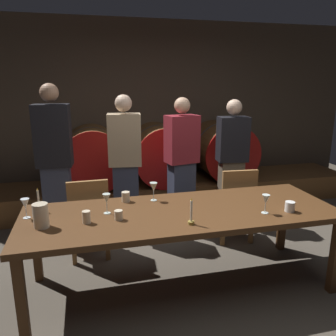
{
  "coord_description": "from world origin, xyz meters",
  "views": [
    {
      "loc": [
        -1.06,
        -2.57,
        1.83
      ],
      "look_at": [
        -0.35,
        0.3,
        1.06
      ],
      "focal_mm": 36.21,
      "sensor_mm": 36.0,
      "label": 1
    }
  ],
  "objects_px": {
    "chair_right": "(235,201)",
    "cup_far_left": "(86,217)",
    "candle_right": "(191,217)",
    "pitcher": "(41,216)",
    "wine_glass_far_left": "(25,204)",
    "guest_center_right": "(182,164)",
    "wine_glass_far_right": "(266,200)",
    "chair_left": "(89,214)",
    "cup_center_right": "(126,197)",
    "candle_left": "(39,204)",
    "dining_table": "(182,217)",
    "guest_far_left": "(55,164)",
    "cup_center_left": "(119,215)",
    "wine_barrel_right": "(222,150)",
    "wine_glass_center_right": "(154,188)",
    "wine_glass_center_left": "(107,199)",
    "guest_far_right": "(232,161)",
    "cup_far_right": "(290,207)",
    "guest_center_left": "(125,165)",
    "wine_barrel_left": "(92,157)"
  },
  "relations": [
    {
      "from": "candle_right",
      "to": "cup_far_left",
      "type": "bearing_deg",
      "value": 164.48
    },
    {
      "from": "chair_left",
      "to": "wine_glass_center_left",
      "type": "xyz_separation_m",
      "value": [
        0.16,
        -0.63,
        0.37
      ]
    },
    {
      "from": "guest_far_right",
      "to": "candle_right",
      "type": "bearing_deg",
      "value": 62.69
    },
    {
      "from": "wine_barrel_left",
      "to": "guest_center_right",
      "type": "relative_size",
      "value": 0.56
    },
    {
      "from": "chair_left",
      "to": "cup_center_left",
      "type": "distance_m",
      "value": 0.88
    },
    {
      "from": "cup_far_left",
      "to": "wine_barrel_right",
      "type": "bearing_deg",
      "value": 47.05
    },
    {
      "from": "chair_right",
      "to": "cup_center_left",
      "type": "relative_size",
      "value": 11.16
    },
    {
      "from": "guest_far_right",
      "to": "wine_glass_center_right",
      "type": "bearing_deg",
      "value": 45.2
    },
    {
      "from": "chair_left",
      "to": "guest_far_right",
      "type": "distance_m",
      "value": 1.97
    },
    {
      "from": "dining_table",
      "to": "cup_far_left",
      "type": "distance_m",
      "value": 0.82
    },
    {
      "from": "wine_glass_center_left",
      "to": "cup_far_right",
      "type": "distance_m",
      "value": 1.57
    },
    {
      "from": "wine_glass_center_left",
      "to": "wine_glass_far_right",
      "type": "relative_size",
      "value": 1.06
    },
    {
      "from": "wine_barrel_right",
      "to": "cup_center_right",
      "type": "relative_size",
      "value": 9.88
    },
    {
      "from": "cup_center_left",
      "to": "cup_far_right",
      "type": "height_order",
      "value": "cup_far_right"
    },
    {
      "from": "cup_center_left",
      "to": "cup_far_left",
      "type": "bearing_deg",
      "value": -179.24
    },
    {
      "from": "chair_right",
      "to": "cup_far_left",
      "type": "distance_m",
      "value": 1.87
    },
    {
      "from": "dining_table",
      "to": "chair_left",
      "type": "xyz_separation_m",
      "value": [
        -0.79,
        0.72,
        -0.19
      ]
    },
    {
      "from": "wine_barrel_left",
      "to": "candle_left",
      "type": "relative_size",
      "value": 4.38
    },
    {
      "from": "wine_barrel_right",
      "to": "chair_right",
      "type": "height_order",
      "value": "wine_barrel_right"
    },
    {
      "from": "cup_center_right",
      "to": "wine_glass_center_left",
      "type": "bearing_deg",
      "value": -126.95
    },
    {
      "from": "guest_far_left",
      "to": "cup_far_left",
      "type": "xyz_separation_m",
      "value": [
        0.31,
        -1.28,
        -0.14
      ]
    },
    {
      "from": "guest_center_right",
      "to": "wine_glass_far_left",
      "type": "xyz_separation_m",
      "value": [
        -1.64,
        -1.1,
        0.02
      ]
    },
    {
      "from": "wine_barrel_right",
      "to": "guest_far_left",
      "type": "xyz_separation_m",
      "value": [
        -2.38,
        -0.94,
        0.14
      ]
    },
    {
      "from": "cup_far_right",
      "to": "wine_glass_center_right",
      "type": "bearing_deg",
      "value": 152.98
    },
    {
      "from": "wine_barrel_left",
      "to": "guest_far_right",
      "type": "distance_m",
      "value": 1.94
    },
    {
      "from": "candle_right",
      "to": "wine_glass_center_right",
      "type": "bearing_deg",
      "value": 106.3
    },
    {
      "from": "guest_far_right",
      "to": "wine_glass_center_right",
      "type": "distance_m",
      "value": 1.6
    },
    {
      "from": "chair_left",
      "to": "chair_right",
      "type": "relative_size",
      "value": 1.0
    },
    {
      "from": "guest_center_right",
      "to": "wine_glass_far_right",
      "type": "xyz_separation_m",
      "value": [
        0.31,
        -1.47,
        0.02
      ]
    },
    {
      "from": "wine_barrel_right",
      "to": "chair_right",
      "type": "bearing_deg",
      "value": -106.15
    },
    {
      "from": "wine_glass_far_left",
      "to": "cup_far_left",
      "type": "distance_m",
      "value": 0.53
    },
    {
      "from": "pitcher",
      "to": "cup_center_right",
      "type": "height_order",
      "value": "pitcher"
    },
    {
      "from": "guest_center_left",
      "to": "guest_center_right",
      "type": "height_order",
      "value": "guest_center_left"
    },
    {
      "from": "chair_left",
      "to": "cup_center_right",
      "type": "relative_size",
      "value": 9.41
    },
    {
      "from": "candle_left",
      "to": "chair_left",
      "type": "bearing_deg",
      "value": 46.42
    },
    {
      "from": "pitcher",
      "to": "wine_glass_far_left",
      "type": "height_order",
      "value": "pitcher"
    },
    {
      "from": "guest_center_left",
      "to": "cup_far_right",
      "type": "bearing_deg",
      "value": 136.33
    },
    {
      "from": "guest_center_right",
      "to": "candle_right",
      "type": "distance_m",
      "value": 1.58
    },
    {
      "from": "guest_center_right",
      "to": "wine_glass_far_right",
      "type": "distance_m",
      "value": 1.5
    },
    {
      "from": "candle_right",
      "to": "wine_barrel_right",
      "type": "bearing_deg",
      "value": 62.47
    },
    {
      "from": "wine_glass_far_left",
      "to": "cup_far_right",
      "type": "bearing_deg",
      "value": -10.15
    },
    {
      "from": "pitcher",
      "to": "wine_glass_far_right",
      "type": "relative_size",
      "value": 1.16
    },
    {
      "from": "dining_table",
      "to": "wine_glass_far_right",
      "type": "bearing_deg",
      "value": -18.64
    },
    {
      "from": "dining_table",
      "to": "cup_center_left",
      "type": "height_order",
      "value": "cup_center_left"
    },
    {
      "from": "dining_table",
      "to": "guest_center_right",
      "type": "bearing_deg",
      "value": 73.91
    },
    {
      "from": "chair_left",
      "to": "cup_center_right",
      "type": "distance_m",
      "value": 0.59
    },
    {
      "from": "guest_center_right",
      "to": "guest_far_right",
      "type": "bearing_deg",
      "value": 174.41
    },
    {
      "from": "guest_far_left",
      "to": "wine_glass_far_right",
      "type": "height_order",
      "value": "guest_far_left"
    },
    {
      "from": "cup_far_right",
      "to": "candle_left",
      "type": "bearing_deg",
      "value": 165.71
    },
    {
      "from": "wine_barrel_right",
      "to": "wine_glass_center_left",
      "type": "xyz_separation_m",
      "value": [
        -1.9,
        -2.06,
        0.08
      ]
    }
  ]
}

